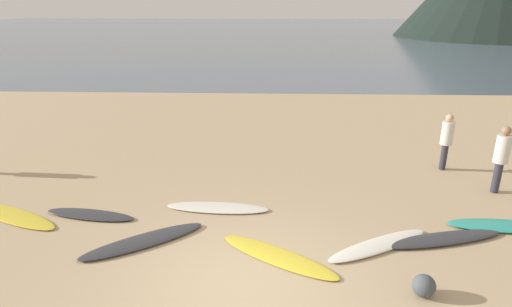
# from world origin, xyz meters

# --- Properties ---
(ground_plane) EXTENTS (120.00, 120.00, 0.20)m
(ground_plane) POSITION_xyz_m (0.00, 10.00, -0.10)
(ground_plane) COLOR tan
(ground_plane) RESTS_ON ground
(ocean_water) EXTENTS (140.00, 100.00, 0.01)m
(ocean_water) POSITION_xyz_m (0.00, 65.80, 0.00)
(ocean_water) COLOR slate
(ocean_water) RESTS_ON ground
(surfboard_1) EXTENTS (2.60, 1.62, 0.06)m
(surfboard_1) POSITION_xyz_m (-5.28, 2.20, 0.03)
(surfboard_1) COLOR yellow
(surfboard_1) RESTS_ON ground
(surfboard_2) EXTENTS (2.14, 0.82, 0.08)m
(surfboard_2) POSITION_xyz_m (-3.59, 2.31, 0.04)
(surfboard_2) COLOR #333338
(surfboard_2) RESTS_ON ground
(surfboard_3) EXTENTS (2.38, 1.89, 0.09)m
(surfboard_3) POSITION_xyz_m (-2.09, 1.26, 0.04)
(surfboard_3) COLOR #333338
(surfboard_3) RESTS_ON ground
(surfboard_4) EXTENTS (2.39, 0.70, 0.07)m
(surfboard_4) POSITION_xyz_m (-0.80, 2.76, 0.04)
(surfboard_4) COLOR silver
(surfboard_4) RESTS_ON ground
(surfboard_5) EXTENTS (2.40, 1.81, 0.06)m
(surfboard_5) POSITION_xyz_m (0.57, 0.84, 0.03)
(surfboard_5) COLOR yellow
(surfboard_5) RESTS_ON ground
(surfboard_6) EXTENTS (2.33, 1.62, 0.09)m
(surfboard_6) POSITION_xyz_m (2.53, 1.29, 0.04)
(surfboard_6) COLOR silver
(surfboard_6) RESTS_ON ground
(surfboard_7) EXTENTS (2.68, 1.14, 0.10)m
(surfboard_7) POSITION_xyz_m (3.84, 1.56, 0.05)
(surfboard_7) COLOR #333338
(surfboard_7) RESTS_ON ground
(surfboard_8) EXTENTS (2.29, 0.72, 0.10)m
(surfboard_8) POSITION_xyz_m (5.31, 2.14, 0.05)
(surfboard_8) COLOR teal
(surfboard_8) RESTS_ON ground
(person_1) EXTENTS (0.35, 0.35, 1.71)m
(person_1) POSITION_xyz_m (6.01, 3.96, 1.01)
(person_1) COLOR #2D2D38
(person_1) RESTS_ON ground
(person_2) EXTENTS (0.33, 0.33, 1.61)m
(person_2) POSITION_xyz_m (5.27, 5.47, 0.95)
(person_2) COLOR #2D2D38
(person_2) RESTS_ON ground
(beach_rock_near) EXTENTS (0.37, 0.37, 0.37)m
(beach_rock_near) POSITION_xyz_m (2.91, -0.14, 0.19)
(beach_rock_near) COLOR #454C51
(beach_rock_near) RESTS_ON ground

